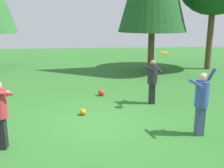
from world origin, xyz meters
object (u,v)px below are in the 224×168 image
person_thrower (202,99)px  ball_yellow (8,93)px  person_catcher (152,78)px  ball_orange (83,112)px  frisbee (165,53)px  ball_red (101,93)px

person_thrower → ball_yellow: person_thrower is taller
person_catcher → ball_yellow: bearing=-126.4°
person_thrower → person_catcher: 2.72m
person_catcher → ball_orange: size_ratio=7.80×
ball_orange → ball_yellow: 3.84m
person_thrower → person_catcher: bearing=2.4°
frisbee → ball_orange: size_ratio=1.91×
frisbee → ball_red: (-1.96, 1.70, -1.75)m
person_thrower → person_catcher: size_ratio=1.16×
frisbee → ball_red: bearing=139.1°
ball_yellow → person_catcher: bearing=-15.0°
person_thrower → frisbee: 2.29m
person_thrower → person_catcher: (-0.63, 2.64, -0.06)m
ball_red → person_thrower: bearing=-57.9°
person_thrower → ball_yellow: bearing=44.9°
person_thrower → ball_orange: size_ratio=9.03×
frisbee → ball_red: frisbee is taller
person_thrower → ball_yellow: (-6.03, 4.09, -0.87)m
frisbee → ball_orange: 3.20m
person_thrower → ball_orange: (-3.03, 1.69, -0.87)m
ball_orange → ball_red: size_ratio=0.80×
person_catcher → frisbee: (0.23, -0.57, 0.96)m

